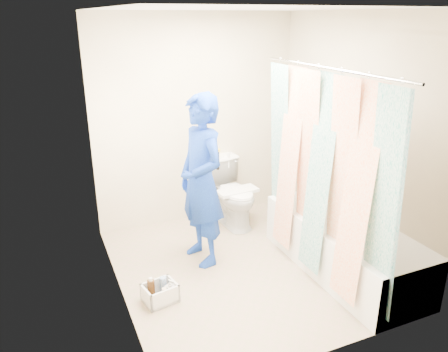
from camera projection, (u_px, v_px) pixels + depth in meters
name	position (u px, v px, depth m)	size (l,w,h in m)	color
floor	(244.00, 267.00, 4.34)	(2.60, 2.60, 0.00)	gray
ceiling	(249.00, 9.00, 3.51)	(2.40, 2.60, 0.02)	silver
wall_back	(196.00, 121.00, 5.04)	(2.40, 0.02, 2.40)	beige
wall_front	(336.00, 205.00, 2.81)	(2.40, 0.02, 2.40)	beige
wall_left	(111.00, 169.00, 3.48)	(0.02, 2.60, 2.40)	beige
wall_right	(353.00, 137.00, 4.38)	(0.02, 2.60, 2.40)	beige
bathtub	(343.00, 245.00, 4.20)	(0.70, 1.75, 0.50)	white
curtain_rod	(330.00, 68.00, 3.50)	(0.02, 0.02, 1.90)	silver
shower_curtain	(321.00, 177.00, 3.82)	(0.06, 1.75, 1.80)	white
toilet	(232.00, 193.00, 5.13)	(0.43, 0.76, 0.77)	white
tank_lid	(237.00, 191.00, 5.01)	(0.48, 0.21, 0.04)	white
tank_internals	(221.00, 158.00, 5.16)	(0.19, 0.06, 0.25)	black
plumber	(201.00, 181.00, 4.20)	(0.62, 0.41, 1.70)	#1037A1
cleaning_caddy	(161.00, 293.00, 3.80)	(0.32, 0.27, 0.21)	silver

